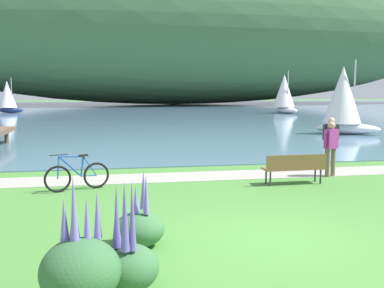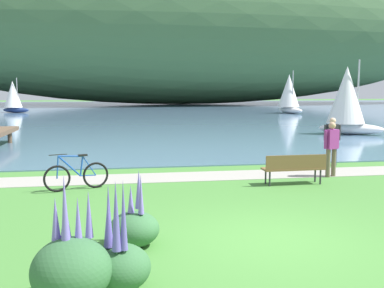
{
  "view_description": "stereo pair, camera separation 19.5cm",
  "coord_description": "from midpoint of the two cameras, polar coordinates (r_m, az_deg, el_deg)",
  "views": [
    {
      "loc": [
        -2.88,
        -7.54,
        2.74
      ],
      "look_at": [
        -0.42,
        6.31,
        1.0
      ],
      "focal_mm": 42.19,
      "sensor_mm": 36.0,
      "label": 1
    },
    {
      "loc": [
        -2.68,
        -7.57,
        2.74
      ],
      "look_at": [
        -0.42,
        6.31,
        1.0
      ],
      "focal_mm": 42.19,
      "sensor_mm": 36.0,
      "label": 2
    }
  ],
  "objects": [
    {
      "name": "bay_water",
      "position": [
        55.5,
        -7.18,
        4.2
      ],
      "size": [
        180.0,
        80.0,
        0.04
      ],
      "primitive_type": "cube",
      "color": "#5B7F9E",
      "rests_on": "ground"
    },
    {
      "name": "sailboat_mid_bay",
      "position": [
        54.1,
        -22.36,
        5.59
      ],
      "size": [
        3.36,
        2.57,
        3.84
      ],
      "color": "navy",
      "rests_on": "bay_water"
    },
    {
      "name": "echium_bush_closest_to_camera",
      "position": [
        8.05,
        -7.38,
        -10.38
      ],
      "size": [
        0.89,
        0.89,
        1.3
      ],
      "color": "#386B3D",
      "rests_on": "ground"
    },
    {
      "name": "bicycle_leaning_near_bench",
      "position": [
        12.58,
        -14.74,
        -3.91
      ],
      "size": [
        1.69,
        0.64,
        1.01
      ],
      "color": "black",
      "rests_on": "ground"
    },
    {
      "name": "echium_bush_mid_cluster",
      "position": [
        6.15,
        -14.83,
        -14.99
      ],
      "size": [
        1.04,
        1.04,
        1.69
      ],
      "color": "#386B3D",
      "rests_on": "ground"
    },
    {
      "name": "ground_plane",
      "position": [
        8.51,
        9.82,
        -11.85
      ],
      "size": [
        200.0,
        200.0,
        0.0
      ],
      "primitive_type": "plane",
      "color": "#478438"
    },
    {
      "name": "sailboat_toward_hillside",
      "position": [
        28.13,
        18.4,
        5.37
      ],
      "size": [
        3.68,
        3.14,
        4.35
      ],
      "color": "white",
      "rests_on": "bay_water"
    },
    {
      "name": "shoreline_path",
      "position": [
        14.18,
        1.46,
        -4.06
      ],
      "size": [
        60.0,
        1.5,
        0.01
      ],
      "primitive_type": "cube",
      "color": "#A39E93",
      "rests_on": "ground"
    },
    {
      "name": "sailboat_nearest_to_shore",
      "position": [
        50.09,
        11.48,
        6.29
      ],
      "size": [
        2.82,
        4.04,
        4.57
      ],
      "color": "white",
      "rests_on": "bay_water"
    },
    {
      "name": "park_bench_near_camera",
      "position": [
        13.21,
        12.44,
        -2.78
      ],
      "size": [
        1.81,
        0.52,
        0.88
      ],
      "color": "brown",
      "rests_on": "ground"
    },
    {
      "name": "echium_bush_far_cluster",
      "position": [
        6.4,
        -8.93,
        -14.63
      ],
      "size": [
        0.82,
        0.82,
        1.57
      ],
      "color": "#386B3D",
      "rests_on": "ground"
    },
    {
      "name": "person_on_the_grass",
      "position": [
        14.63,
        16.8,
        -0.17
      ],
      "size": [
        0.58,
        0.33,
        1.71
      ],
      "color": "#72604C",
      "rests_on": "ground"
    },
    {
      "name": "distant_hillside",
      "position": [
        77.82,
        -2.28,
        14.68
      ],
      "size": [
        102.16,
        28.0,
        26.03
      ],
      "primitive_type": "ellipsoid",
      "color": "#42663D",
      "rests_on": "bay_water"
    },
    {
      "name": "person_at_shoreline",
      "position": [
        16.8,
        16.82,
        0.73
      ],
      "size": [
        0.61,
        0.25,
        1.71
      ],
      "color": "#282D47",
      "rests_on": "ground"
    }
  ]
}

